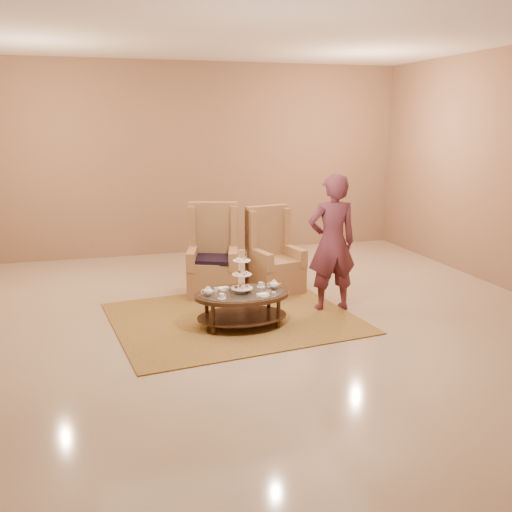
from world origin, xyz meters
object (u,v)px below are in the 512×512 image
object	(u,v)px
person	(332,243)
armchair_right	(273,263)
tea_table	(242,299)
armchair_left	(213,263)

from	to	relation	value
person	armchair_right	bearing A→B (deg)	-64.53
armchair_right	tea_table	bearing A→B (deg)	-132.53
armchair_right	person	bearing A→B (deg)	-78.03
armchair_left	person	xyz separation A→B (m)	(1.34, -1.15, 0.46)
armchair_left	tea_table	bearing A→B (deg)	-73.47
tea_table	armchair_left	size ratio (longest dim) A/B	0.89
armchair_left	person	world-z (taller)	person
tea_table	armchair_left	bearing A→B (deg)	92.52
armchair_right	person	distance (m)	1.26
tea_table	person	xyz separation A→B (m)	(1.30, 0.32, 0.55)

